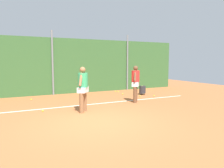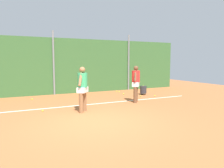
{
  "view_description": "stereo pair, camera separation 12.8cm",
  "coord_description": "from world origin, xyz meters",
  "px_view_note": "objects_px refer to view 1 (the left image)",
  "views": [
    {
      "loc": [
        -2.58,
        -6.11,
        1.89
      ],
      "look_at": [
        1.49,
        1.87,
        0.94
      ],
      "focal_mm": 35.1,
      "sensor_mm": 36.0,
      "label": 1
    },
    {
      "loc": [
        -2.46,
        -6.16,
        1.89
      ],
      "look_at": [
        1.49,
        1.87,
        0.94
      ],
      "focal_mm": 35.1,
      "sensor_mm": 36.0,
      "label": 2
    }
  ],
  "objects_px": {
    "tennis_ball_6": "(116,91)",
    "tennis_ball_8": "(31,99)",
    "player_midcourt": "(135,82)",
    "ball_hopper": "(142,90)",
    "tennis_ball_3": "(140,96)",
    "tennis_ball_1": "(154,96)",
    "tennis_ball_7": "(43,111)",
    "player_foreground_near": "(83,87)",
    "tennis_ball_9": "(83,95)",
    "tennis_ball_5": "(118,92)",
    "tennis_ball_4": "(123,94)"
  },
  "relations": [
    {
      "from": "tennis_ball_3",
      "to": "tennis_ball_8",
      "type": "height_order",
      "value": "same"
    },
    {
      "from": "tennis_ball_3",
      "to": "tennis_ball_4",
      "type": "relative_size",
      "value": 1.0
    },
    {
      "from": "ball_hopper",
      "to": "tennis_ball_8",
      "type": "xyz_separation_m",
      "value": [
        -5.79,
        1.02,
        -0.26
      ]
    },
    {
      "from": "tennis_ball_3",
      "to": "tennis_ball_1",
      "type": "bearing_deg",
      "value": -18.42
    },
    {
      "from": "player_foreground_near",
      "to": "tennis_ball_1",
      "type": "xyz_separation_m",
      "value": [
        4.6,
        1.71,
        -0.9
      ]
    },
    {
      "from": "tennis_ball_3",
      "to": "player_foreground_near",
      "type": "bearing_deg",
      "value": -153.25
    },
    {
      "from": "ball_hopper",
      "to": "tennis_ball_3",
      "type": "bearing_deg",
      "value": -134.5
    },
    {
      "from": "tennis_ball_1",
      "to": "tennis_ball_9",
      "type": "distance_m",
      "value": 3.83
    },
    {
      "from": "ball_hopper",
      "to": "tennis_ball_1",
      "type": "relative_size",
      "value": 7.78
    },
    {
      "from": "player_foreground_near",
      "to": "tennis_ball_9",
      "type": "bearing_deg",
      "value": 20.22
    },
    {
      "from": "tennis_ball_6",
      "to": "tennis_ball_9",
      "type": "relative_size",
      "value": 1.0
    },
    {
      "from": "player_foreground_near",
      "to": "tennis_ball_3",
      "type": "xyz_separation_m",
      "value": [
        3.87,
        1.95,
        -0.9
      ]
    },
    {
      "from": "tennis_ball_3",
      "to": "tennis_ball_5",
      "type": "relative_size",
      "value": 1.0
    },
    {
      "from": "ball_hopper",
      "to": "tennis_ball_5",
      "type": "xyz_separation_m",
      "value": [
        -0.74,
        1.49,
        -0.26
      ]
    },
    {
      "from": "tennis_ball_3",
      "to": "tennis_ball_6",
      "type": "relative_size",
      "value": 1.0
    },
    {
      "from": "tennis_ball_1",
      "to": "tennis_ball_5",
      "type": "relative_size",
      "value": 1.0
    },
    {
      "from": "player_foreground_near",
      "to": "ball_hopper",
      "type": "bearing_deg",
      "value": -21.28
    },
    {
      "from": "ball_hopper",
      "to": "tennis_ball_7",
      "type": "bearing_deg",
      "value": -162.94
    },
    {
      "from": "tennis_ball_8",
      "to": "player_midcourt",
      "type": "bearing_deg",
      "value": -32.65
    },
    {
      "from": "player_midcourt",
      "to": "tennis_ball_6",
      "type": "distance_m",
      "value": 3.57
    },
    {
      "from": "ball_hopper",
      "to": "tennis_ball_6",
      "type": "relative_size",
      "value": 7.78
    },
    {
      "from": "player_midcourt",
      "to": "ball_hopper",
      "type": "relative_size",
      "value": 3.26
    },
    {
      "from": "tennis_ball_6",
      "to": "tennis_ball_4",
      "type": "bearing_deg",
      "value": -97.43
    },
    {
      "from": "player_midcourt",
      "to": "tennis_ball_3",
      "type": "distance_m",
      "value": 1.83
    },
    {
      "from": "tennis_ball_1",
      "to": "tennis_ball_4",
      "type": "xyz_separation_m",
      "value": [
        -1.19,
        1.3,
        0.0
      ]
    },
    {
      "from": "tennis_ball_8",
      "to": "tennis_ball_1",
      "type": "bearing_deg",
      "value": -16.42
    },
    {
      "from": "player_midcourt",
      "to": "ball_hopper",
      "type": "height_order",
      "value": "player_midcourt"
    },
    {
      "from": "tennis_ball_4",
      "to": "player_foreground_near",
      "type": "bearing_deg",
      "value": -138.66
    },
    {
      "from": "ball_hopper",
      "to": "tennis_ball_7",
      "type": "relative_size",
      "value": 7.78
    },
    {
      "from": "player_midcourt",
      "to": "tennis_ball_9",
      "type": "bearing_deg",
      "value": 68.72
    },
    {
      "from": "ball_hopper",
      "to": "tennis_ball_3",
      "type": "relative_size",
      "value": 7.78
    },
    {
      "from": "player_foreground_near",
      "to": "tennis_ball_3",
      "type": "bearing_deg",
      "value": -23.89
    },
    {
      "from": "tennis_ball_6",
      "to": "player_foreground_near",
      "type": "bearing_deg",
      "value": -130.65
    },
    {
      "from": "tennis_ball_6",
      "to": "tennis_ball_8",
      "type": "xyz_separation_m",
      "value": [
        -4.98,
        -0.67,
        0.0
      ]
    },
    {
      "from": "player_midcourt",
      "to": "tennis_ball_3",
      "type": "height_order",
      "value": "player_midcourt"
    },
    {
      "from": "player_foreground_near",
      "to": "tennis_ball_6",
      "type": "xyz_separation_m",
      "value": [
        3.56,
        4.15,
        -0.9
      ]
    },
    {
      "from": "tennis_ball_9",
      "to": "player_foreground_near",
      "type": "bearing_deg",
      "value": -109.14
    },
    {
      "from": "player_midcourt",
      "to": "tennis_ball_9",
      "type": "xyz_separation_m",
      "value": [
        -1.59,
        2.72,
        -0.9
      ]
    },
    {
      "from": "tennis_ball_1",
      "to": "tennis_ball_7",
      "type": "height_order",
      "value": "same"
    },
    {
      "from": "tennis_ball_9",
      "to": "tennis_ball_1",
      "type": "bearing_deg",
      "value": -27.8
    },
    {
      "from": "tennis_ball_3",
      "to": "tennis_ball_7",
      "type": "height_order",
      "value": "same"
    },
    {
      "from": "player_foreground_near",
      "to": "player_midcourt",
      "type": "height_order",
      "value": "player_foreground_near"
    },
    {
      "from": "tennis_ball_5",
      "to": "player_midcourt",
      "type": "bearing_deg",
      "value": -104.64
    },
    {
      "from": "tennis_ball_3",
      "to": "tennis_ball_4",
      "type": "height_order",
      "value": "same"
    },
    {
      "from": "tennis_ball_4",
      "to": "tennis_ball_1",
      "type": "bearing_deg",
      "value": -47.42
    },
    {
      "from": "ball_hopper",
      "to": "tennis_ball_5",
      "type": "bearing_deg",
      "value": 116.43
    },
    {
      "from": "ball_hopper",
      "to": "tennis_ball_5",
      "type": "height_order",
      "value": "ball_hopper"
    },
    {
      "from": "tennis_ball_7",
      "to": "tennis_ball_9",
      "type": "bearing_deg",
      "value": 47.53
    },
    {
      "from": "ball_hopper",
      "to": "tennis_ball_6",
      "type": "xyz_separation_m",
      "value": [
        -0.81,
        1.69,
        -0.26
      ]
    },
    {
      "from": "player_midcourt",
      "to": "tennis_ball_1",
      "type": "distance_m",
      "value": 2.22
    }
  ]
}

